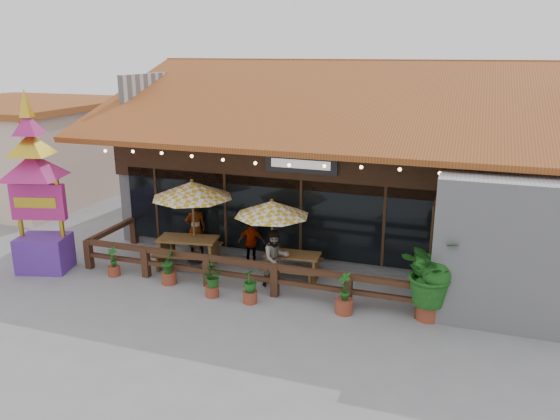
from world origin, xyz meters
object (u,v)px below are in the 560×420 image
at_px(umbrella_left, 192,190).
at_px(thai_sign_tower, 34,171).
at_px(umbrella_right, 272,209).
at_px(picnic_table_right, 293,262).
at_px(picnic_table_left, 188,247).
at_px(tropical_plant, 431,273).

relative_size(umbrella_left, thai_sign_tower, 0.47).
bearing_deg(thai_sign_tower, umbrella_left, 27.11).
relative_size(umbrella_left, umbrella_right, 1.07).
distance_m(picnic_table_right, thai_sign_tower, 7.90).
xyz_separation_m(umbrella_left, picnic_table_right, (3.26, -0.17, -1.83)).
bearing_deg(picnic_table_left, umbrella_left, 66.84).
bearing_deg(tropical_plant, thai_sign_tower, -177.18).
relative_size(umbrella_right, tropical_plant, 1.19).
bearing_deg(picnic_table_right, umbrella_left, 177.06).
bearing_deg(tropical_plant, picnic_table_left, 170.28).
height_order(thai_sign_tower, tropical_plant, thai_sign_tower).
bearing_deg(umbrella_right, tropical_plant, -16.09).
relative_size(picnic_table_right, thai_sign_tower, 0.29).
xyz_separation_m(picnic_table_left, picnic_table_right, (3.36, 0.07, -0.08)).
relative_size(umbrella_right, picnic_table_left, 1.25).
bearing_deg(picnic_table_left, tropical_plant, -9.72).
xyz_separation_m(picnic_table_right, tropical_plant, (3.94, -1.32, 0.73)).
distance_m(picnic_table_left, thai_sign_tower, 4.94).
bearing_deg(picnic_table_left, umbrella_right, 1.46).
bearing_deg(umbrella_right, picnic_table_left, -178.54).
height_order(umbrella_left, picnic_table_left, umbrella_left).
bearing_deg(picnic_table_right, tropical_plant, -18.47).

